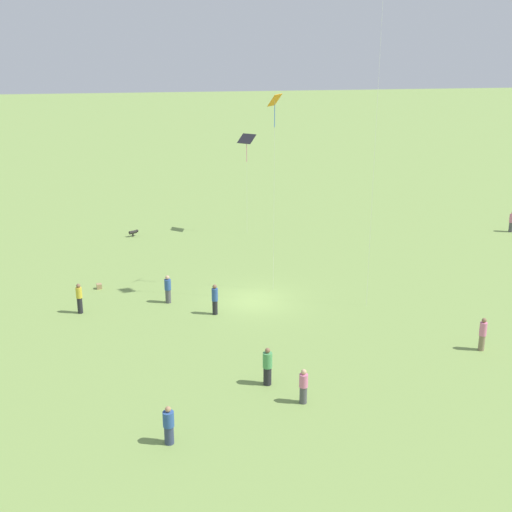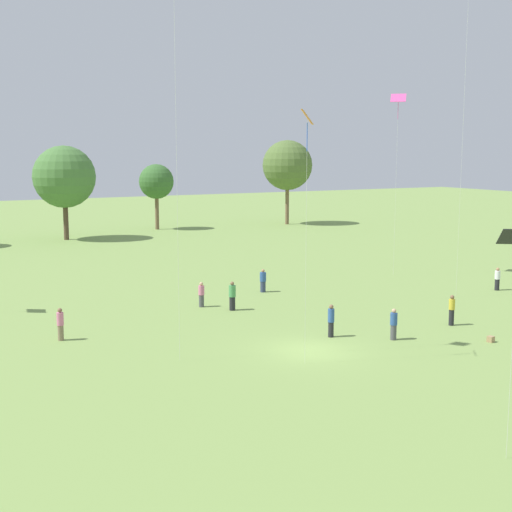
% 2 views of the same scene
% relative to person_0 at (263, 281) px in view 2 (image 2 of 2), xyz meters
% --- Properties ---
extents(ground_plane, '(240.00, 240.00, 0.00)m').
position_rel_person_0_xyz_m(ground_plane, '(-5.17, -14.30, -0.81)').
color(ground_plane, '#7A994C').
extents(tree_2, '(6.95, 6.95, 10.55)m').
position_rel_person_0_xyz_m(tree_2, '(-5.05, 36.84, 6.25)').
color(tree_2, brown).
rests_on(tree_2, ground_plane).
extents(tree_3, '(4.40, 4.40, 8.29)m').
position_rel_person_0_xyz_m(tree_3, '(7.76, 42.07, 5.24)').
color(tree_3, brown).
rests_on(tree_3, ground_plane).
extents(tree_4, '(6.74, 6.74, 11.38)m').
position_rel_person_0_xyz_m(tree_4, '(25.67, 39.72, 7.18)').
color(tree_4, brown).
rests_on(tree_4, ground_plane).
extents(person_0, '(0.58, 0.58, 1.65)m').
position_rel_person_0_xyz_m(person_0, '(0.00, 0.00, 0.00)').
color(person_0, '#333D5B').
rests_on(person_0, ground_plane).
extents(person_1, '(0.46, 0.46, 1.70)m').
position_rel_person_0_xyz_m(person_1, '(-0.12, -14.62, 0.04)').
color(person_1, '#4C4C51').
rests_on(person_1, ground_plane).
extents(person_3, '(0.49, 0.49, 1.79)m').
position_rel_person_0_xyz_m(person_3, '(-2.73, -12.57, 0.10)').
color(person_3, '#232328').
rests_on(person_3, ground_plane).
extents(person_4, '(0.49, 0.49, 1.78)m').
position_rel_person_0_xyz_m(person_4, '(4.86, -13.71, 0.09)').
color(person_4, '#232328').
rests_on(person_4, ground_plane).
extents(person_5, '(0.44, 0.44, 1.63)m').
position_rel_person_0_xyz_m(person_5, '(-5.85, -2.38, 0.00)').
color(person_5, '#4C4C51').
rests_on(person_5, ground_plane).
extents(person_6, '(0.59, 0.59, 1.84)m').
position_rel_person_0_xyz_m(person_6, '(-4.53, -4.20, 0.10)').
color(person_6, '#232328').
rests_on(person_6, ground_plane).
extents(person_8, '(0.54, 0.54, 1.65)m').
position_rel_person_0_xyz_m(person_8, '(15.21, -7.44, 0.01)').
color(person_8, '#232328').
rests_on(person_8, ground_plane).
extents(person_9, '(0.51, 0.51, 1.76)m').
position_rel_person_0_xyz_m(person_9, '(-15.76, -6.32, 0.07)').
color(person_9, '#847056').
rests_on(person_9, ground_plane).
extents(kite_0, '(1.53, 1.51, 14.42)m').
position_rel_person_0_xyz_m(kite_0, '(12.69, 1.12, 12.83)').
color(kite_0, '#E54C99').
rests_on(kite_0, ground_plane).
extents(kite_2, '(0.92, 0.97, 11.84)m').
position_rel_person_0_xyz_m(kite_2, '(-6.59, -16.05, 10.14)').
color(kite_2, orange).
rests_on(kite_2, ground_plane).
extents(kite_6, '(0.73, 0.66, 22.02)m').
position_rel_person_0_xyz_m(kite_6, '(10.90, -7.81, 18.33)').
color(kite_6, red).
rests_on(kite_6, ground_plane).
extents(picnic_bag_2, '(0.36, 0.36, 0.32)m').
position_rel_person_0_xyz_m(picnic_bag_2, '(4.10, -17.43, -0.65)').
color(picnic_bag_2, '#A58459').
rests_on(picnic_bag_2, ground_plane).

